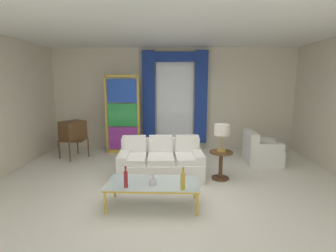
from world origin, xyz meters
TOP-DOWN VIEW (x-y plane):
  - ground_plane at (0.00, 0.00)m, footprint 16.00×16.00m
  - wall_rear at (0.00, 3.06)m, footprint 8.00×0.12m
  - ceiling_slab at (0.00, 0.80)m, footprint 8.00×7.60m
  - curtained_window at (0.07, 2.89)m, footprint 2.00×0.17m
  - couch_white_long at (-0.20, 0.60)m, footprint 1.82×1.04m
  - coffee_table at (-0.25, -0.75)m, footprint 1.49×0.67m
  - bottle_blue_decanter at (-0.64, -0.97)m, footprint 0.06×0.06m
  - bottle_crystal_tall at (0.24, -1.00)m, footprint 0.07×0.07m
  - bottle_amber_squat at (-0.23, -0.86)m, footprint 0.11×0.11m
  - vintage_tv at (-2.62, 1.85)m, footprint 0.75×0.77m
  - armchair_white at (2.23, 1.60)m, footprint 0.83×0.83m
  - stained_glass_divider at (-1.39, 2.34)m, footprint 0.95×0.05m
  - peacock_figurine at (-1.07, 2.00)m, footprint 0.44×0.60m
  - round_side_table at (1.06, 0.48)m, footprint 0.48×0.48m
  - table_lamp_brass at (1.06, 0.48)m, footprint 0.32×0.32m

SIDE VIEW (x-z plane):
  - ground_plane at x=0.00m, z-range 0.00..0.00m
  - peacock_figurine at x=-1.07m, z-range -0.03..0.47m
  - armchair_white at x=2.23m, z-range -0.11..0.69m
  - couch_white_long at x=-0.20m, z-range -0.13..0.73m
  - round_side_table at x=1.06m, z-range 0.06..0.65m
  - coffee_table at x=-0.25m, z-range 0.17..0.58m
  - bottle_amber_squat at x=-0.23m, z-range 0.38..0.57m
  - bottle_blue_decanter at x=-0.64m, z-range 0.38..0.72m
  - bottle_crystal_tall at x=0.24m, z-range 0.38..0.73m
  - vintage_tv at x=-2.62m, z-range 0.06..1.40m
  - table_lamp_brass at x=1.06m, z-range 0.74..1.31m
  - stained_glass_divider at x=-1.39m, z-range -0.04..2.16m
  - wall_rear at x=0.00m, z-range 0.00..3.00m
  - curtained_window at x=0.07m, z-range 0.39..3.09m
  - ceiling_slab at x=0.00m, z-range 3.00..3.04m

